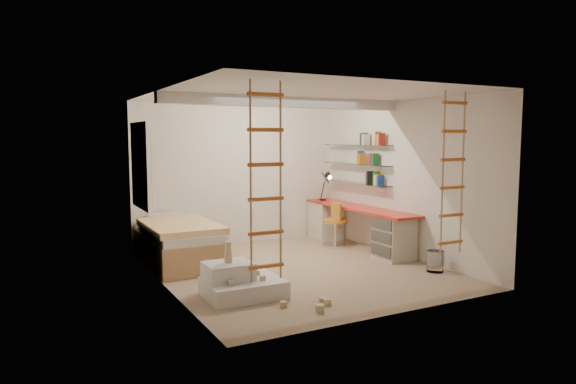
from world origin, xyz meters
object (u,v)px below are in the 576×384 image
desk (357,225)px  swivel_chair (335,230)px  bed (178,243)px  play_platform (239,283)px

desk → swivel_chair: size_ratio=3.40×
desk → bed: bearing=173.5°
desk → play_platform: desk is taller
desk → swivel_chair: swivel_chair is taller
bed → play_platform: size_ratio=2.08×
bed → play_platform: bearing=-84.4°
desk → play_platform: (-3.00, -1.67, -0.24)m
desk → swivel_chair: (-0.32, 0.23, -0.10)m
desk → swivel_chair: bearing=143.7°
swivel_chair → bed: bearing=177.4°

